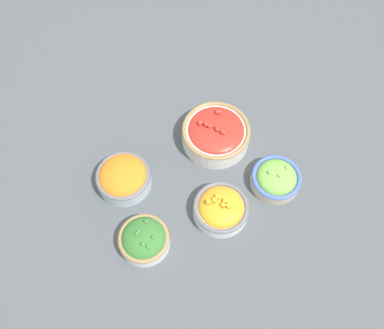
# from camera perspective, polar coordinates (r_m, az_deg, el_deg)

# --- Properties ---
(ground_plane) EXTENTS (3.00, 3.00, 0.00)m
(ground_plane) POSITION_cam_1_polar(r_m,az_deg,el_deg) (1.12, 0.00, -0.71)
(ground_plane) COLOR #4C5156
(bowl_cherry_tomatoes) EXTENTS (0.18, 0.18, 0.08)m
(bowl_cherry_tomatoes) POSITION_cam_1_polar(r_m,az_deg,el_deg) (1.13, 3.19, 4.19)
(bowl_cherry_tomatoes) COLOR silver
(bowl_cherry_tomatoes) RESTS_ON ground_plane
(bowl_lettuce) EXTENTS (0.13, 0.13, 0.06)m
(bowl_lettuce) POSITION_cam_1_polar(r_m,az_deg,el_deg) (1.10, 11.15, -1.82)
(bowl_lettuce) COLOR beige
(bowl_lettuce) RESTS_ON ground_plane
(bowl_squash) EXTENTS (0.14, 0.14, 0.07)m
(bowl_squash) POSITION_cam_1_polar(r_m,az_deg,el_deg) (1.05, 3.74, -5.92)
(bowl_squash) COLOR white
(bowl_squash) RESTS_ON ground_plane
(bowl_carrots) EXTENTS (0.14, 0.14, 0.07)m
(bowl_carrots) POSITION_cam_1_polar(r_m,az_deg,el_deg) (1.09, -9.13, -1.69)
(bowl_carrots) COLOR #B2C1CC
(bowl_carrots) RESTS_ON ground_plane
(bowl_broccoli) EXTENTS (0.12, 0.12, 0.07)m
(bowl_broccoli) POSITION_cam_1_polar(r_m,az_deg,el_deg) (1.03, -6.43, -9.85)
(bowl_broccoli) COLOR white
(bowl_broccoli) RESTS_ON ground_plane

